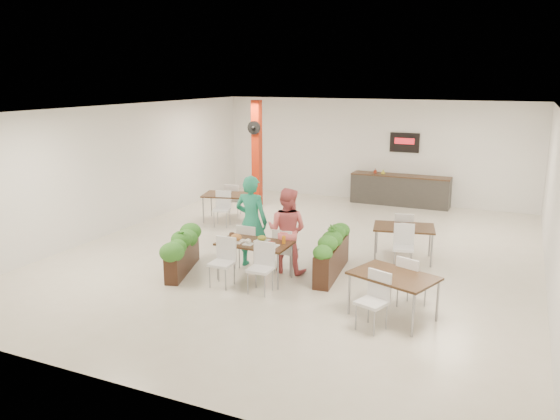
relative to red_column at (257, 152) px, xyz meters
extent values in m
plane|color=beige|center=(3.00, -3.79, -1.64)|extent=(12.00, 12.00, 0.00)
cube|color=white|center=(3.00, 2.21, -0.04)|extent=(10.00, 0.10, 3.20)
cube|color=white|center=(3.00, -9.79, -0.04)|extent=(10.00, 0.10, 3.20)
cube|color=white|center=(-2.00, -3.79, -0.04)|extent=(0.10, 12.00, 3.20)
cube|color=white|center=(8.00, -3.79, -0.04)|extent=(0.10, 12.00, 3.20)
cube|color=white|center=(3.00, -3.79, 1.56)|extent=(10.00, 12.00, 0.04)
cube|color=#A8240B|center=(0.00, 0.01, -0.04)|extent=(0.25, 0.25, 3.20)
cylinder|color=black|center=(0.00, -0.17, 0.76)|extent=(0.40, 0.06, 0.40)
sphere|color=black|center=(0.00, -0.21, 0.76)|extent=(0.12, 0.12, 0.12)
cube|color=#2F2C29|center=(4.00, 1.86, -1.19)|extent=(3.00, 0.60, 0.90)
cube|color=black|center=(4.00, 1.86, -0.72)|extent=(3.00, 0.62, 0.04)
cube|color=black|center=(4.00, 2.17, 0.26)|extent=(0.90, 0.04, 0.60)
cube|color=red|center=(4.00, 2.14, 0.31)|extent=(0.60, 0.02, 0.18)
imported|color=maroon|center=(3.20, 1.86, -0.61)|extent=(0.09, 0.09, 0.19)
imported|color=gold|center=(3.45, 1.86, -0.62)|extent=(0.13, 0.13, 0.17)
cube|color=black|center=(2.77, -5.67, -0.91)|extent=(1.41, 0.82, 0.04)
cylinder|color=gray|center=(2.13, -6.02, -1.29)|extent=(0.04, 0.04, 0.71)
cylinder|color=gray|center=(3.41, -6.00, -1.29)|extent=(0.04, 0.04, 0.71)
cylinder|color=gray|center=(2.12, -5.34, -1.29)|extent=(0.04, 0.04, 0.71)
cylinder|color=gray|center=(3.40, -5.32, -1.29)|extent=(0.04, 0.04, 0.71)
cube|color=white|center=(2.36, -5.07, -1.19)|extent=(0.42, 0.42, 0.05)
cube|color=white|center=(2.36, -5.26, -0.94)|extent=(0.42, 0.04, 0.45)
cylinder|color=gray|center=(2.53, -4.90, -1.43)|extent=(0.02, 0.02, 0.43)
cylinder|color=gray|center=(2.19, -4.91, -1.43)|extent=(0.02, 0.02, 0.43)
cylinder|color=gray|center=(2.53, -5.24, -1.43)|extent=(0.02, 0.02, 0.43)
cylinder|color=gray|center=(2.19, -5.25, -1.43)|extent=(0.02, 0.02, 0.43)
cube|color=white|center=(3.16, -5.06, -1.19)|extent=(0.42, 0.42, 0.05)
cube|color=white|center=(3.16, -5.25, -0.94)|extent=(0.42, 0.04, 0.45)
cylinder|color=gray|center=(3.33, -4.89, -1.43)|extent=(0.02, 0.02, 0.43)
cylinder|color=gray|center=(2.99, -4.90, -1.43)|extent=(0.02, 0.02, 0.43)
cylinder|color=gray|center=(3.33, -5.23, -1.43)|extent=(0.02, 0.02, 0.43)
cylinder|color=gray|center=(2.99, -5.24, -1.43)|extent=(0.02, 0.02, 0.43)
cube|color=white|center=(2.37, -6.27, -1.19)|extent=(0.42, 0.42, 0.05)
cube|color=white|center=(2.37, -6.08, -0.94)|extent=(0.42, 0.04, 0.45)
cylinder|color=gray|center=(2.21, -6.45, -1.43)|extent=(0.02, 0.02, 0.43)
cylinder|color=gray|center=(2.55, -6.44, -1.43)|extent=(0.02, 0.02, 0.43)
cylinder|color=gray|center=(2.20, -6.11, -1.43)|extent=(0.02, 0.02, 0.43)
cylinder|color=gray|center=(2.54, -6.10, -1.43)|extent=(0.02, 0.02, 0.43)
cube|color=white|center=(3.17, -6.26, -1.19)|extent=(0.42, 0.42, 0.05)
cube|color=white|center=(3.17, -6.07, -0.94)|extent=(0.42, 0.04, 0.45)
cylinder|color=gray|center=(3.01, -6.44, -1.43)|extent=(0.02, 0.02, 0.43)
cylinder|color=gray|center=(3.35, -6.43, -1.43)|extent=(0.02, 0.02, 0.43)
cylinder|color=gray|center=(3.00, -6.10, -1.43)|extent=(0.02, 0.02, 0.43)
cylinder|color=gray|center=(3.34, -6.09, -1.43)|extent=(0.02, 0.02, 0.43)
cube|color=white|center=(2.42, -5.77, -0.89)|extent=(0.30, 0.30, 0.01)
ellipsoid|color=brown|center=(2.42, -5.77, -0.81)|extent=(0.22, 0.22, 0.13)
cube|color=white|center=(2.87, -5.55, -0.89)|extent=(0.26, 0.26, 0.01)
ellipsoid|color=gold|center=(2.87, -5.55, -0.82)|extent=(0.18, 0.18, 0.11)
cube|color=white|center=(3.17, -5.78, -0.89)|extent=(0.26, 0.26, 0.01)
ellipsoid|color=#511810|center=(3.17, -5.78, -0.83)|extent=(0.16, 0.16, 0.10)
cube|color=white|center=(2.72, -5.85, -0.89)|extent=(0.18, 0.18, 0.01)
ellipsoid|color=white|center=(2.72, -5.85, -0.84)|extent=(0.12, 0.12, 0.07)
cylinder|color=orange|center=(3.31, -5.51, -0.82)|extent=(0.07, 0.07, 0.15)
imported|color=brown|center=(2.22, -5.58, -0.84)|extent=(0.12, 0.12, 0.10)
imported|color=#229771|center=(2.37, -5.02, -0.68)|extent=(0.71, 0.47, 1.93)
imported|color=#E9676A|center=(3.17, -5.02, -0.77)|extent=(0.85, 0.67, 1.74)
cube|color=black|center=(1.24, -5.90, -1.37)|extent=(0.74, 1.62, 0.54)
ellipsoid|color=#215A19|center=(1.44, -6.53, -0.99)|extent=(0.40, 0.40, 0.32)
ellipsoid|color=#215A19|center=(1.34, -6.22, -0.99)|extent=(0.40, 0.40, 0.32)
ellipsoid|color=#215A19|center=(1.24, -5.90, -0.99)|extent=(0.40, 0.40, 0.32)
ellipsoid|color=#215A19|center=(1.14, -5.59, -0.99)|extent=(0.40, 0.40, 0.32)
ellipsoid|color=#215A19|center=(1.04, -5.28, -0.99)|extent=(0.40, 0.40, 0.32)
imported|color=#215A19|center=(1.24, -5.90, -0.93)|extent=(0.31, 0.27, 0.35)
cube|color=black|center=(4.06, -4.82, -1.33)|extent=(0.50, 1.90, 0.63)
ellipsoid|color=#215A19|center=(4.14, -5.60, -0.90)|extent=(0.40, 0.40, 0.32)
ellipsoid|color=#215A19|center=(4.10, -5.21, -0.90)|extent=(0.40, 0.40, 0.32)
ellipsoid|color=#215A19|center=(4.06, -4.82, -0.90)|extent=(0.40, 0.40, 0.32)
ellipsoid|color=#215A19|center=(4.02, -4.43, -0.90)|extent=(0.40, 0.40, 0.32)
ellipsoid|color=#215A19|center=(3.98, -4.03, -0.90)|extent=(0.40, 0.40, 0.32)
imported|color=#215A19|center=(4.06, -4.82, -0.81)|extent=(0.23, 0.23, 0.41)
cube|color=black|center=(0.08, -1.97, -0.91)|extent=(1.46, 1.15, 0.04)
cylinder|color=gray|center=(-0.40, -2.47, -1.29)|extent=(0.04, 0.04, 0.71)
cylinder|color=gray|center=(0.74, -2.19, -1.29)|extent=(0.04, 0.04, 0.71)
cylinder|color=gray|center=(-0.58, -1.75, -1.29)|extent=(0.04, 0.04, 0.71)
cylinder|color=gray|center=(0.56, -1.47, -1.29)|extent=(0.04, 0.04, 0.71)
cube|color=white|center=(-0.07, -1.39, -1.19)|extent=(0.51, 0.51, 0.05)
cube|color=white|center=(-0.02, -1.57, -0.94)|extent=(0.42, 0.14, 0.45)
cylinder|color=gray|center=(0.06, -1.18, -1.43)|extent=(0.02, 0.02, 0.43)
cylinder|color=gray|center=(-0.27, -1.26, -1.43)|extent=(0.02, 0.02, 0.43)
cylinder|color=gray|center=(0.14, -1.51, -1.43)|extent=(0.02, 0.02, 0.43)
cylinder|color=gray|center=(-0.19, -1.59, -1.43)|extent=(0.02, 0.02, 0.43)
cube|color=white|center=(0.22, -2.55, -1.19)|extent=(0.51, 0.51, 0.05)
cube|color=white|center=(0.18, -2.37, -0.94)|extent=(0.42, 0.14, 0.45)
cylinder|color=gray|center=(0.10, -2.76, -1.43)|extent=(0.02, 0.02, 0.43)
cylinder|color=gray|center=(0.43, -2.68, -1.43)|extent=(0.02, 0.02, 0.43)
cylinder|color=gray|center=(0.02, -2.43, -1.43)|extent=(0.02, 0.02, 0.43)
cylinder|color=gray|center=(0.35, -2.35, -1.43)|extent=(0.02, 0.02, 0.43)
imported|color=white|center=(0.08, -1.97, -0.87)|extent=(0.22, 0.22, 0.05)
cube|color=black|center=(5.18, -3.34, -0.91)|extent=(1.42, 1.09, 0.04)
cylinder|color=gray|center=(4.69, -3.81, -1.29)|extent=(0.04, 0.04, 0.71)
cylinder|color=gray|center=(5.82, -3.58, -1.29)|extent=(0.04, 0.04, 0.71)
cylinder|color=gray|center=(4.54, -3.10, -1.29)|extent=(0.04, 0.04, 0.71)
cylinder|color=gray|center=(5.67, -2.86, -1.29)|extent=(0.04, 0.04, 0.71)
cube|color=white|center=(5.06, -2.75, -1.19)|extent=(0.50, 0.50, 0.05)
cube|color=white|center=(5.09, -2.94, -0.94)|extent=(0.42, 0.12, 0.45)
cylinder|color=gray|center=(5.19, -2.55, -1.43)|extent=(0.02, 0.02, 0.43)
cylinder|color=gray|center=(4.85, -2.62, -1.43)|extent=(0.02, 0.02, 0.43)
cylinder|color=gray|center=(5.26, -2.88, -1.43)|extent=(0.02, 0.02, 0.43)
cylinder|color=gray|center=(4.92, -2.95, -1.43)|extent=(0.02, 0.02, 0.43)
cube|color=white|center=(5.30, -3.93, -1.19)|extent=(0.50, 0.50, 0.05)
cube|color=white|center=(5.26, -3.74, -0.94)|extent=(0.42, 0.12, 0.45)
cylinder|color=gray|center=(5.17, -4.13, -1.43)|extent=(0.02, 0.02, 0.43)
cylinder|color=gray|center=(5.50, -4.06, -1.43)|extent=(0.02, 0.02, 0.43)
cylinder|color=gray|center=(5.10, -3.79, -1.43)|extent=(0.02, 0.02, 0.43)
cylinder|color=gray|center=(5.43, -3.73, -1.43)|extent=(0.02, 0.02, 0.43)
imported|color=white|center=(5.18, -3.34, -0.87)|extent=(0.22, 0.22, 0.05)
cube|color=black|center=(5.63, -6.34, -0.91)|extent=(1.54, 1.27, 0.04)
cylinder|color=gray|center=(4.94, -6.50, -1.29)|extent=(0.04, 0.04, 0.71)
cylinder|color=gray|center=(6.07, -6.91, -1.29)|extent=(0.04, 0.04, 0.71)
cylinder|color=gray|center=(5.19, -5.78, -1.29)|extent=(0.04, 0.04, 0.71)
cylinder|color=gray|center=(6.32, -6.19, -1.29)|extent=(0.04, 0.04, 0.71)
cube|color=white|center=(5.83, -5.78, -1.19)|extent=(0.54, 0.54, 0.05)
cube|color=white|center=(5.77, -5.96, -0.94)|extent=(0.41, 0.18, 0.45)
cylinder|color=gray|center=(6.05, -5.68, -1.43)|extent=(0.02, 0.02, 0.43)
cylinder|color=gray|center=(5.73, -5.56, -1.43)|extent=(0.02, 0.02, 0.43)
cylinder|color=gray|center=(5.94, -6.00, -1.43)|extent=(0.02, 0.02, 0.43)
cylinder|color=gray|center=(5.62, -5.88, -1.43)|extent=(0.02, 0.02, 0.43)
cube|color=white|center=(5.43, -6.91, -1.19)|extent=(0.54, 0.54, 0.05)
cube|color=white|center=(5.49, -6.73, -0.94)|extent=(0.41, 0.18, 0.45)
cylinder|color=gray|center=(5.21, -7.01, -1.43)|extent=(0.02, 0.02, 0.43)
cylinder|color=gray|center=(5.53, -7.13, -1.43)|extent=(0.02, 0.02, 0.43)
cylinder|color=gray|center=(5.32, -6.69, -1.43)|extent=(0.02, 0.02, 0.43)
cylinder|color=gray|center=(5.64, -6.81, -1.43)|extent=(0.02, 0.02, 0.43)
camera|label=1|loc=(7.34, -14.70, 2.23)|focal=35.00mm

